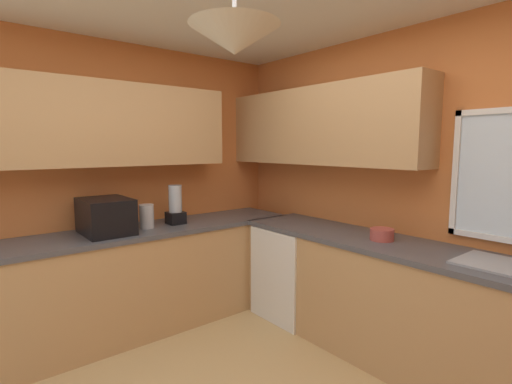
% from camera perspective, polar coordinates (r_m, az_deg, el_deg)
% --- Properties ---
extents(room_shell, '(4.03, 3.61, 2.60)m').
position_cam_1_polar(room_shell, '(2.48, 0.90, 9.60)').
color(room_shell, '#D17238').
rests_on(room_shell, ground_plane).
extents(counter_run_left, '(0.65, 3.22, 0.90)m').
position_cam_1_polar(counter_run_left, '(3.54, -19.18, -12.70)').
color(counter_run_left, tan).
rests_on(counter_run_left, ground_plane).
extents(counter_run_back, '(3.12, 0.65, 0.90)m').
position_cam_1_polar(counter_run_back, '(3.08, 22.75, -15.89)').
color(counter_run_back, tan).
rests_on(counter_run_back, ground_plane).
extents(dishwasher, '(0.60, 0.60, 0.86)m').
position_cam_1_polar(dishwasher, '(3.74, 5.84, -11.71)').
color(dishwasher, white).
rests_on(dishwasher, ground_plane).
extents(microwave, '(0.48, 0.36, 0.29)m').
position_cam_1_polar(microwave, '(3.36, -21.62, -3.38)').
color(microwave, black).
rests_on(microwave, counter_run_left).
extents(kettle, '(0.12, 0.12, 0.21)m').
position_cam_1_polar(kettle, '(3.46, -16.08, -3.53)').
color(kettle, '#B7B7BC').
rests_on(kettle, counter_run_left).
extents(bowl, '(0.18, 0.18, 0.09)m').
position_cam_1_polar(bowl, '(3.07, 18.37, -6.06)').
color(bowl, '#B74C42').
rests_on(bowl, counter_run_back).
extents(blender_appliance, '(0.15, 0.15, 0.36)m').
position_cam_1_polar(blender_appliance, '(3.59, -12.00, -2.13)').
color(blender_appliance, black).
rests_on(blender_appliance, counter_run_left).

